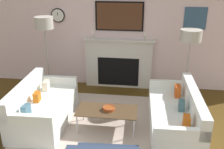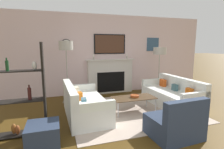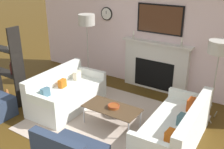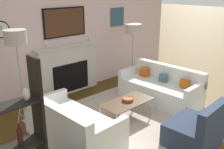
{
  "view_description": "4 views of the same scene",
  "coord_description": "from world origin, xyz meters",
  "px_view_note": "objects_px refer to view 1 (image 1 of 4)",
  "views": [
    {
      "loc": [
        0.66,
        -0.84,
        2.67
      ],
      "look_at": [
        0.0,
        3.94,
        0.76
      ],
      "focal_mm": 42.0,
      "sensor_mm": 36.0,
      "label": 1
    },
    {
      "loc": [
        -1.79,
        -0.67,
        1.67
      ],
      "look_at": [
        -0.34,
        3.86,
        0.87
      ],
      "focal_mm": 28.0,
      "sensor_mm": 36.0,
      "label": 2
    },
    {
      "loc": [
        2.37,
        -0.38,
        2.82
      ],
      "look_at": [
        -0.14,
        3.42,
        0.93
      ],
      "focal_mm": 42.0,
      "sensor_mm": 36.0,
      "label": 3
    },
    {
      "loc": [
        -3.37,
        0.02,
        2.5
      ],
      "look_at": [
        0.21,
        3.82,
        0.73
      ],
      "focal_mm": 42.0,
      "sensor_mm": 36.0,
      "label": 4
    }
  ],
  "objects_px": {
    "coffee_table": "(107,111)",
    "decorative_bowl": "(109,108)",
    "couch_left": "(43,108)",
    "couch_right": "(176,117)",
    "floor_lamp_right": "(191,36)",
    "floor_lamp_left": "(44,24)"
  },
  "relations": [
    {
      "from": "coffee_table",
      "to": "couch_right",
      "type": "bearing_deg",
      "value": 4.73
    },
    {
      "from": "decorative_bowl",
      "to": "couch_right",
      "type": "bearing_deg",
      "value": 4.28
    },
    {
      "from": "couch_right",
      "to": "decorative_bowl",
      "type": "distance_m",
      "value": 1.19
    },
    {
      "from": "couch_left",
      "to": "coffee_table",
      "type": "height_order",
      "value": "couch_left"
    },
    {
      "from": "couch_left",
      "to": "floor_lamp_right",
      "type": "height_order",
      "value": "floor_lamp_right"
    },
    {
      "from": "couch_left",
      "to": "decorative_bowl",
      "type": "distance_m",
      "value": 1.29
    },
    {
      "from": "decorative_bowl",
      "to": "floor_lamp_left",
      "type": "xyz_separation_m",
      "value": [
        -1.56,
        1.23,
        1.22
      ]
    },
    {
      "from": "floor_lamp_left",
      "to": "floor_lamp_right",
      "type": "xyz_separation_m",
      "value": [
        3.02,
        0.0,
        -0.17
      ]
    },
    {
      "from": "couch_right",
      "to": "floor_lamp_left",
      "type": "relative_size",
      "value": 1.03
    },
    {
      "from": "couch_left",
      "to": "floor_lamp_left",
      "type": "distance_m",
      "value": 1.8
    },
    {
      "from": "couch_right",
      "to": "floor_lamp_right",
      "type": "relative_size",
      "value": 1.15
    },
    {
      "from": "coffee_table",
      "to": "decorative_bowl",
      "type": "xyz_separation_m",
      "value": [
        0.03,
        0.01,
        0.06
      ]
    },
    {
      "from": "couch_left",
      "to": "floor_lamp_left",
      "type": "bearing_deg",
      "value": 103.91
    },
    {
      "from": "floor_lamp_left",
      "to": "floor_lamp_right",
      "type": "distance_m",
      "value": 3.03
    },
    {
      "from": "coffee_table",
      "to": "floor_lamp_left",
      "type": "bearing_deg",
      "value": 140.86
    },
    {
      "from": "coffee_table",
      "to": "couch_left",
      "type": "bearing_deg",
      "value": 175.55
    },
    {
      "from": "couch_left",
      "to": "floor_lamp_right",
      "type": "distance_m",
      "value": 3.2
    },
    {
      "from": "couch_right",
      "to": "floor_lamp_left",
      "type": "height_order",
      "value": "floor_lamp_left"
    },
    {
      "from": "couch_right",
      "to": "decorative_bowl",
      "type": "height_order",
      "value": "couch_right"
    },
    {
      "from": "couch_left",
      "to": "coffee_table",
      "type": "xyz_separation_m",
      "value": [
        1.24,
        -0.1,
        0.08
      ]
    },
    {
      "from": "decorative_bowl",
      "to": "floor_lamp_left",
      "type": "height_order",
      "value": "floor_lamp_left"
    },
    {
      "from": "couch_left",
      "to": "couch_right",
      "type": "bearing_deg",
      "value": 0.08
    }
  ]
}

